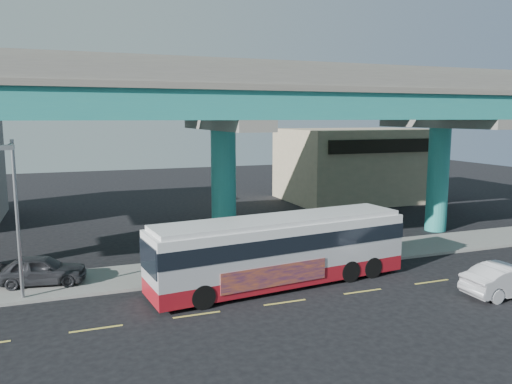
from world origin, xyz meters
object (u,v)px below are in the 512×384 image
object	(u,v)px
sedan	(509,280)
stop_sign	(288,233)
parked_car	(41,270)
street_lamp	(14,197)
transit_bus	(281,248)

from	to	relation	value
sedan	stop_sign	distance (m)	10.79
stop_sign	parked_car	bearing A→B (deg)	-176.54
sedan	street_lamp	bearing A→B (deg)	72.92
parked_car	transit_bus	bearing A→B (deg)	-99.13
transit_bus	stop_sign	bearing A→B (deg)	51.56
parked_car	street_lamp	xyz separation A→B (m)	(-0.69, -2.23, 3.92)
street_lamp	stop_sign	size ratio (longest dim) A/B	2.77
transit_bus	sedan	distance (m)	10.60
parked_car	street_lamp	size ratio (longest dim) A/B	0.62
sedan	transit_bus	bearing A→B (deg)	61.45
street_lamp	stop_sign	distance (m)	13.35
street_lamp	transit_bus	bearing A→B (deg)	-7.03
transit_bus	street_lamp	world-z (taller)	street_lamp
transit_bus	street_lamp	bearing A→B (deg)	166.17
sedan	street_lamp	size ratio (longest dim) A/B	0.64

